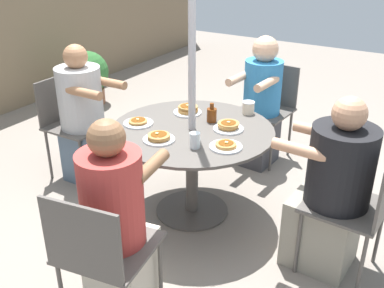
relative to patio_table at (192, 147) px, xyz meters
The scene contains 20 objects.
ground_plane 0.56m from the patio_table, ahead, with size 12.00×12.00×0.00m, color gray.
patio_table is the anchor object (origin of this frame).
umbrella_pole 0.60m from the patio_table, ahead, with size 0.05×0.05×2.33m, color #ADADB2.
patio_chair_north 1.23m from the patio_table, 90.95° to the left, with size 0.47×0.47×0.87m.
diner_north 1.05m from the patio_table, 90.95° to the left, with size 0.37×0.55×1.19m.
patio_chair_east 1.23m from the patio_table, behind, with size 0.53×0.53×0.87m.
diner_east 1.05m from the patio_table, behind, with size 0.54×0.40×1.19m.
patio_chair_south 1.23m from the patio_table, 93.20° to the right, with size 0.48×0.48×0.87m.
diner_south 1.05m from the patio_table, 93.20° to the right, with size 0.41×0.58×1.17m.
patio_chair_west 1.23m from the patio_table, ahead, with size 0.49×0.49×0.87m.
diner_west 1.05m from the patio_table, ahead, with size 0.55×0.37×1.18m.
pancake_plate_a 0.35m from the patio_table, 38.12° to the left, with size 0.22×0.22×0.07m.
pancake_plate_b 0.31m from the patio_table, 62.02° to the right, with size 0.22×0.22×0.07m.
pancake_plate_c 0.34m from the patio_table, 163.48° to the left, with size 0.22×0.22×0.06m.
pancake_plate_d 0.42m from the patio_table, 113.04° to the right, with size 0.22×0.22×0.05m.
pancake_plate_e 0.44m from the patio_table, 109.86° to the left, with size 0.22×0.22×0.04m.
syrup_bottle 0.28m from the patio_table, 16.10° to the right, with size 0.09×0.07×0.14m.
coffee_cup 0.56m from the patio_table, 24.21° to the right, with size 0.10×0.10×0.10m.
drinking_glass_a 0.37m from the patio_table, 144.74° to the right, with size 0.07×0.07×0.10m, color silver.
potted_shrub 2.76m from the patio_table, 59.74° to the left, with size 0.51×0.51×0.67m.
Camera 1 is at (-2.52, -1.56, 2.00)m, focal length 42.00 mm.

